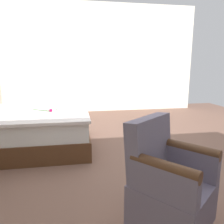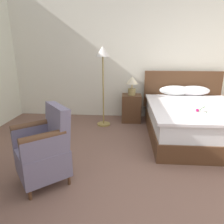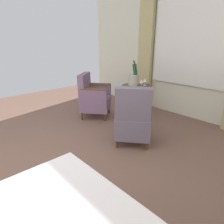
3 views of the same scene
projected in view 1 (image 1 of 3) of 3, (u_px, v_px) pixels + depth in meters
ground_plane at (128, 154)px, 3.37m from camera, size 8.21×8.21×0.00m
wall_far_side at (100, 59)px, 6.34m from camera, size 0.12×5.65×3.07m
bed at (21, 128)px, 3.57m from camera, size 1.71×2.11×1.11m
armchair_by_window at (168, 185)px, 1.69m from camera, size 0.76×0.75×0.94m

